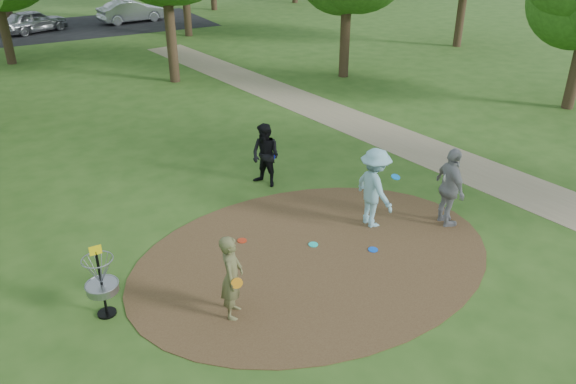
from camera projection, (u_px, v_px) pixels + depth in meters
ground at (314, 257)px, 12.51m from camera, size 100.00×100.00×0.00m
dirt_clearing at (314, 257)px, 12.50m from camera, size 8.40×8.40×0.02m
footpath at (463, 166)px, 16.90m from camera, size 7.55×39.89×0.01m
parking_lot at (99, 25)px, 36.64m from camera, size 14.00×8.00×0.01m
player_observer_with_disc at (232, 277)px, 10.37m from camera, size 0.69×0.76×1.73m
player_throwing_with_disc at (374, 188)px, 13.35m from camera, size 1.13×1.31×1.99m
player_walking_with_disc at (266, 155)px, 15.35m from camera, size 0.97×1.07×1.78m
player_waiting_with_disc at (450, 188)px, 13.36m from camera, size 0.77×1.26×2.00m
disc_ground_cyan at (313, 244)px, 12.92m from camera, size 0.22×0.22×0.02m
disc_ground_blue at (373, 250)px, 12.73m from camera, size 0.22×0.22×0.02m
disc_ground_red at (242, 241)px, 13.08m from camera, size 0.22×0.22×0.02m
car_left at (33, 21)px, 34.29m from camera, size 4.33×3.09×1.37m
car_right at (132, 11)px, 37.30m from camera, size 4.49×2.04×1.43m
disc_golf_basket at (100, 276)px, 10.38m from camera, size 0.63×0.63×1.54m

